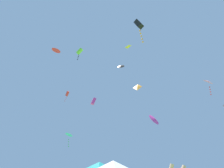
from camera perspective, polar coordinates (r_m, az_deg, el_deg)
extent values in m
pyramid|color=white|center=(13.61, 0.42, -24.63)|extent=(2.87, 2.87, 0.92)
pyramid|color=teal|center=(19.53, -4.01, -24.62)|extent=(3.43, 3.43, 1.10)
cone|color=#D6389E|center=(24.07, 13.07, -10.60)|extent=(1.81, 1.74, 1.46)
cube|color=red|center=(40.73, -13.74, -2.93)|extent=(0.91, 1.06, 1.07)
sphere|color=red|center=(40.35, -13.99, -3.93)|extent=(0.14, 0.14, 0.14)
sphere|color=red|center=(40.17, -14.16, -4.34)|extent=(0.14, 0.14, 0.14)
sphere|color=red|center=(40.00, -14.33, -4.76)|extent=(0.14, 0.14, 0.14)
sphere|color=red|center=(39.83, -14.51, -5.18)|extent=(0.14, 0.14, 0.14)
pyramid|color=orange|center=(22.80, 7.88, -0.87)|extent=(1.07, 1.04, 1.05)
cone|color=pink|center=(28.15, 27.78, 0.74)|extent=(1.70, 1.64, 1.00)
sphere|color=red|center=(27.66, 28.13, -0.84)|extent=(0.16, 0.16, 0.16)
sphere|color=red|center=(27.41, 28.23, -1.50)|extent=(0.16, 0.16, 0.16)
sphere|color=red|center=(27.17, 28.33, -2.17)|extent=(0.16, 0.16, 0.16)
sphere|color=red|center=(26.93, 28.44, -2.86)|extent=(0.16, 0.16, 0.16)
cube|color=black|center=(18.51, 8.31, 17.98)|extent=(0.91, 0.95, 1.21)
sphere|color=orange|center=(17.97, 8.66, 16.13)|extent=(0.15, 0.15, 0.15)
sphere|color=orange|center=(17.81, 8.88, 15.32)|extent=(0.15, 0.15, 0.15)
sphere|color=orange|center=(17.64, 9.11, 14.50)|extent=(0.15, 0.15, 0.15)
sphere|color=orange|center=(17.48, 9.35, 13.67)|extent=(0.15, 0.15, 0.15)
sphere|color=orange|center=(17.33, 9.58, 12.82)|extent=(0.15, 0.15, 0.15)
pyramid|color=yellow|center=(36.31, 4.96, 11.56)|extent=(1.07, 0.83, 0.60)
cone|color=red|center=(32.49, -16.97, 10.09)|extent=(2.05, 2.05, 0.57)
cone|color=#2DB7CC|center=(37.83, -13.23, -15.02)|extent=(1.94, 1.95, 0.66)
sphere|color=green|center=(37.50, -13.36, -16.50)|extent=(0.18, 0.18, 0.18)
sphere|color=green|center=(37.30, -13.38, -17.12)|extent=(0.18, 0.18, 0.18)
sphere|color=green|center=(37.11, -13.41, -17.75)|extent=(0.18, 0.18, 0.18)
sphere|color=green|center=(36.93, -13.44, -18.39)|extent=(0.18, 0.18, 0.18)
cone|color=black|center=(32.07, 2.77, 5.61)|extent=(1.45, 1.14, 1.15)
cube|color=#75D138|center=(19.35, -10.08, 10.00)|extent=(0.70, 0.48, 0.68)
sphere|color=black|center=(18.98, -10.29, 8.88)|extent=(0.09, 0.09, 0.09)
sphere|color=black|center=(18.81, -10.42, 8.45)|extent=(0.09, 0.09, 0.09)
sphere|color=black|center=(18.63, -10.56, 8.01)|extent=(0.09, 0.09, 0.09)
sphere|color=black|center=(18.46, -10.70, 7.55)|extent=(0.09, 0.09, 0.09)
cube|color=#D6389E|center=(34.95, -5.78, -5.37)|extent=(1.08, 0.80, 1.44)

